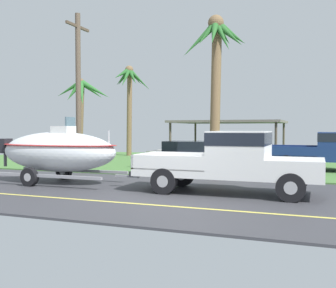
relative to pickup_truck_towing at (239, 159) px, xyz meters
The scene contains 9 objects.
ground 7.84m from the pickup_truck_towing, 103.02° to the left, with size 36.00×22.00×0.11m.
pickup_truck_towing is the anchor object (origin of this frame).
boat_on_trailer 6.67m from the pickup_truck_towing, behind, with size 5.92×2.24×2.43m.
parked_sedan_near 7.55m from the pickup_truck_towing, 116.87° to the left, with size 4.74×1.85×1.38m.
carport_awning 12.97m from the pickup_truck_towing, 103.09° to the left, with size 6.62×5.67×2.49m.
palm_tree_near_left 17.74m from the pickup_truck_towing, 127.50° to the left, with size 2.72×3.23×6.54m.
palm_tree_near_right 6.27m from the pickup_truck_towing, 112.24° to the left, with size 2.73×3.14×6.84m.
palm_tree_mid 15.59m from the pickup_truck_towing, 140.84° to the left, with size 3.77×2.80×5.21m.
utility_pole 9.35m from the pickup_truck_towing, 156.00° to the left, with size 0.24×1.80×7.32m.
Camera 1 is at (4.04, -11.35, 2.02)m, focal length 42.43 mm.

